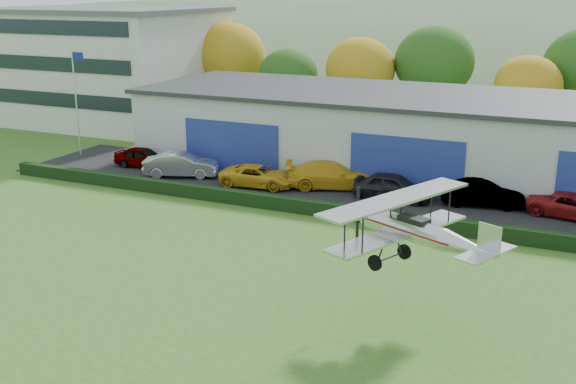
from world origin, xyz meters
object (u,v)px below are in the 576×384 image
at_px(hangar, 429,134).
at_px(office_block, 102,64).
at_px(flagpole, 77,92).
at_px(car_0, 143,157).
at_px(car_5, 483,193).
at_px(car_3, 331,175).
at_px(car_6, 573,206).
at_px(car_2, 258,176).
at_px(car_1, 181,165).
at_px(biplane, 415,229).
at_px(car_4, 393,186).

relative_size(hangar, office_block, 1.97).
height_order(hangar, flagpole, flagpole).
height_order(car_0, car_5, car_5).
distance_m(car_3, car_6, 14.15).
distance_m(hangar, office_block, 33.84).
relative_size(flagpole, car_2, 1.65).
distance_m(office_block, flagpole, 15.33).
distance_m(hangar, car_3, 8.18).
height_order(car_0, car_2, car_0).
height_order(flagpole, car_1, flagpole).
bearing_deg(hangar, car_3, -124.99).
bearing_deg(car_6, office_block, 83.04).
height_order(office_block, car_0, office_block).
bearing_deg(car_0, flagpole, 76.35).
bearing_deg(car_6, car_3, 100.70).
xyz_separation_m(car_1, car_6, (24.26, 1.56, -0.14)).
bearing_deg(car_2, car_0, 77.03).
height_order(hangar, biplane, hangar).
xyz_separation_m(hangar, car_1, (-14.69, -8.10, -1.80)).
bearing_deg(car_1, hangar, -82.76).
bearing_deg(biplane, car_0, 170.37).
height_order(car_0, car_1, car_1).
height_order(office_block, car_2, office_block).
xyz_separation_m(car_2, car_4, (8.56, 0.77, 0.12)).
bearing_deg(car_6, car_2, 105.57).
xyz_separation_m(car_3, car_5, (9.31, 0.07, -0.06)).
bearing_deg(car_4, car_3, 77.53).
relative_size(flagpole, car_6, 1.67).
height_order(car_2, car_5, car_5).
xyz_separation_m(hangar, office_block, (-33.00, 7.02, 2.56)).
relative_size(office_block, car_2, 4.24).
bearing_deg(car_3, car_5, -111.68).
distance_m(car_4, biplane, 16.54).
height_order(car_5, car_6, car_5).
bearing_deg(hangar, car_2, -137.74).
bearing_deg(office_block, car_4, -23.76).
distance_m(flagpole, car_1, 11.13).
height_order(flagpole, car_3, flagpole).
xyz_separation_m(car_4, biplane, (5.04, -15.44, 3.14)).
distance_m(car_1, car_2, 5.77).
bearing_deg(hangar, car_4, -92.90).
relative_size(car_1, car_4, 1.05).
bearing_deg(flagpole, car_1, -11.77).
distance_m(car_1, car_3, 10.23).
bearing_deg(car_4, flagpole, 85.17).
relative_size(office_block, car_6, 4.30).
xyz_separation_m(car_3, biplane, (9.25, -16.24, 3.11)).
bearing_deg(car_1, car_0, 52.67).
height_order(car_0, biplane, biplane).
xyz_separation_m(car_1, car_2, (5.76, -0.01, -0.13)).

